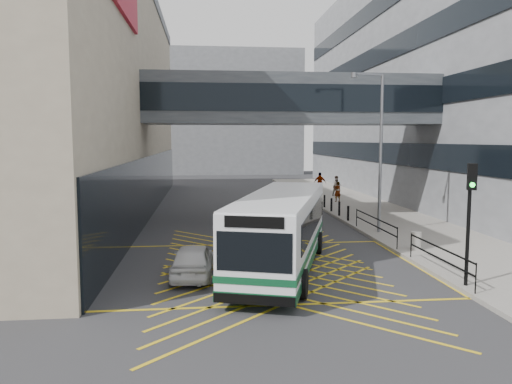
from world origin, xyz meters
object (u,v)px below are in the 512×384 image
object	(u,v)px
pedestrian_b	(337,186)
traffic_light	(470,207)
litter_bin	(416,241)
bus	(282,229)
pedestrian_c	(320,183)
car_white	(193,260)
car_silver	(265,206)
pedestrian_a	(337,192)
car_dark	(262,214)
street_lamp	(378,143)

from	to	relation	value
pedestrian_b	traffic_light	bearing A→B (deg)	-115.33
litter_bin	bus	bearing A→B (deg)	-161.94
bus	litter_bin	xyz separation A→B (m)	(6.39, 2.08, -1.04)
pedestrian_c	litter_bin	bearing A→B (deg)	108.71
car_white	pedestrian_c	xyz separation A→B (m)	(10.95, 26.28, 0.48)
pedestrian_b	bus	bearing A→B (deg)	-129.41
car_silver	car_white	bearing A→B (deg)	94.50
car_white	pedestrian_a	world-z (taller)	pedestrian_a
car_silver	pedestrian_b	world-z (taller)	pedestrian_b
car_silver	car_dark	bearing A→B (deg)	102.90
pedestrian_b	pedestrian_c	bearing A→B (deg)	96.50
bus	litter_bin	size ratio (longest dim) A/B	13.57
traffic_light	pedestrian_a	xyz separation A→B (m)	(1.76, 22.82, -1.89)
pedestrian_c	car_dark	bearing A→B (deg)	87.32
traffic_light	street_lamp	distance (m)	10.08
pedestrian_b	pedestrian_c	xyz separation A→B (m)	(-1.01, 2.08, 0.09)
car_white	car_silver	world-z (taller)	car_silver
car_silver	pedestrian_a	size ratio (longest dim) A/B	2.64
litter_bin	pedestrian_b	size ratio (longest dim) A/B	0.46
traffic_light	pedestrian_b	size ratio (longest dim) A/B	2.38
pedestrian_a	pedestrian_b	bearing A→B (deg)	-120.13
street_lamp	litter_bin	distance (m)	6.09
car_silver	traffic_light	distance (m)	17.81
car_dark	pedestrian_a	xyz separation A→B (m)	(7.13, 9.85, 0.20)
traffic_light	pedestrian_b	xyz separation A→B (m)	(2.80, 26.86, -1.82)
bus	pedestrian_c	size ratio (longest dim) A/B	5.69
car_white	street_lamp	world-z (taller)	street_lamp
pedestrian_a	pedestrian_c	bearing A→B (deg)	-105.96
car_white	pedestrian_c	bearing A→B (deg)	-108.26
pedestrian_a	pedestrian_c	size ratio (longest dim) A/B	0.83
car_dark	street_lamp	size ratio (longest dim) A/B	0.58
bus	car_white	bearing A→B (deg)	-149.02
traffic_light	car_white	bearing A→B (deg)	-179.43
traffic_light	pedestrian_c	world-z (taller)	traffic_light
car_dark	traffic_light	distance (m)	14.19
bus	car_silver	world-z (taller)	bus
car_white	pedestrian_a	xyz separation A→B (m)	(10.92, 20.15, 0.31)
bus	traffic_light	size ratio (longest dim) A/B	2.64
car_silver	pedestrian_b	bearing A→B (deg)	-106.02
bus	pedestrian_a	world-z (taller)	bus
street_lamp	pedestrian_a	world-z (taller)	street_lamp
litter_bin	pedestrian_a	distance (m)	17.28
car_silver	street_lamp	size ratio (longest dim) A/B	0.51
pedestrian_c	car_silver	bearing A→B (deg)	82.68
bus	pedestrian_a	xyz separation A→B (m)	(7.48, 19.33, -0.65)
street_lamp	pedestrian_a	size ratio (longest dim) A/B	5.22
bus	car_white	distance (m)	3.66
car_dark	litter_bin	distance (m)	9.55
litter_bin	car_silver	bearing A→B (deg)	115.33
car_silver	traffic_light	bearing A→B (deg)	127.13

